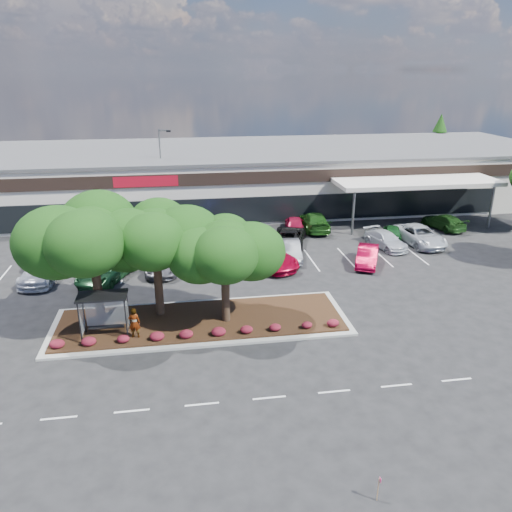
{
  "coord_description": "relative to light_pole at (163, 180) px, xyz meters",
  "views": [
    {
      "loc": [
        -2.88,
        -23.52,
        14.65
      ],
      "look_at": [
        2.07,
        8.29,
        2.6
      ],
      "focal_mm": 35.0,
      "sensor_mm": 36.0,
      "label": 1
    }
  ],
  "objects": [
    {
      "name": "ground",
      "position": [
        4.53,
        -28.03,
        -4.03
      ],
      "size": [
        160.0,
        160.0,
        0.0
      ],
      "primitive_type": "plane",
      "color": "black",
      "rests_on": "ground"
    },
    {
      "name": "retail_store",
      "position": [
        4.6,
        5.87,
        -0.88
      ],
      "size": [
        80.4,
        25.2,
        6.25
      ],
      "color": "silver",
      "rests_on": "ground"
    },
    {
      "name": "landscape_island",
      "position": [
        2.53,
        -24.03,
        -3.91
      ],
      "size": [
        18.0,
        6.0,
        0.26
      ],
      "color": "#A6A6A1",
      "rests_on": "ground"
    },
    {
      "name": "lane_markings",
      "position": [
        4.39,
        -17.61,
        -4.03
      ],
      "size": [
        33.12,
        20.06,
        0.01
      ],
      "color": "silver",
      "rests_on": "ground"
    },
    {
      "name": "shrub_row",
      "position": [
        2.53,
        -26.13,
        -3.52
      ],
      "size": [
        17.0,
        0.8,
        0.5
      ],
      "primitive_type": null,
      "color": "maroon",
      "rests_on": "landscape_island"
    },
    {
      "name": "bus_shelter",
      "position": [
        -2.97,
        -25.08,
        -1.73
      ],
      "size": [
        2.75,
        1.55,
        2.59
      ],
      "color": "black",
      "rests_on": "landscape_island"
    },
    {
      "name": "island_tree_west",
      "position": [
        -3.47,
        -23.53,
        0.17
      ],
      "size": [
        7.2,
        7.2,
        7.89
      ],
      "primitive_type": null,
      "color": "#0F3E0F",
      "rests_on": "landscape_island"
    },
    {
      "name": "island_tree_mid",
      "position": [
        0.03,
        -22.83,
        -0.11
      ],
      "size": [
        6.6,
        6.6,
        7.32
      ],
      "primitive_type": null,
      "color": "#0F3E0F",
      "rests_on": "landscape_island"
    },
    {
      "name": "island_tree_east",
      "position": [
        4.03,
        -24.33,
        -0.52
      ],
      "size": [
        5.8,
        5.8,
        6.5
      ],
      "primitive_type": null,
      "color": "#0F3E0F",
      "rests_on": "landscape_island"
    },
    {
      "name": "conifer_north_east",
      "position": [
        38.53,
        15.97,
        0.47
      ],
      "size": [
        3.96,
        3.96,
        9.0
      ],
      "primitive_type": "cone",
      "color": "#0F3E0F",
      "rests_on": "ground"
    },
    {
      "name": "person_waiting",
      "position": [
        -1.31,
        -25.61,
        -2.86
      ],
      "size": [
        0.72,
        0.53,
        1.82
      ],
      "primitive_type": "imported",
      "rotation": [
        0.0,
        0.0,
        2.99
      ],
      "color": "#594C47",
      "rests_on": "landscape_island"
    },
    {
      "name": "light_pole",
      "position": [
        0.0,
        0.0,
        0.0
      ],
      "size": [
        1.41,
        0.75,
        9.15
      ],
      "rotation": [
        0.0,
        0.0,
        0.31
      ],
      "color": "#A6A6A1",
      "rests_on": "ground"
    },
    {
      "name": "survey_stake",
      "position": [
        8.13,
        -38.57,
        -3.37
      ],
      "size": [
        0.07,
        0.14,
        1.03
      ],
      "color": "#9A7350",
      "rests_on": "ground"
    },
    {
      "name": "car_0",
      "position": [
        -9.31,
        -12.06,
        -3.27
      ],
      "size": [
        2.1,
        4.77,
        1.52
      ],
      "primitive_type": "imported",
      "rotation": [
        0.0,
        0.0,
        -0.11
      ],
      "color": "silver",
      "rests_on": "ground"
    },
    {
      "name": "car_1",
      "position": [
        -8.64,
        -15.31,
        -3.2
      ],
      "size": [
        3.02,
        6.0,
        1.67
      ],
      "primitive_type": "imported",
      "rotation": [
        0.0,
        0.0,
        -0.12
      ],
      "color": "silver",
      "rests_on": "ground"
    },
    {
      "name": "car_2",
      "position": [
        -4.04,
        -16.18,
        -3.24
      ],
      "size": [
        4.6,
        6.28,
        1.59
      ],
      "primitive_type": "imported",
      "rotation": [
        0.0,
        0.0,
        -0.39
      ],
      "color": "#1B4C25",
      "rests_on": "ground"
    },
    {
      "name": "car_3",
      "position": [
        0.03,
        -15.12,
        -3.32
      ],
      "size": [
        2.68,
        5.25,
        1.42
      ],
      "primitive_type": "imported",
      "rotation": [
        0.0,
        0.0,
        -0.06
      ],
      "color": "#58575F",
      "rests_on": "ground"
    },
    {
      "name": "car_4",
      "position": [
        8.43,
        -15.24,
        -3.21
      ],
      "size": [
        4.37,
        6.5,
        1.65
      ],
      "primitive_type": "imported",
      "rotation": [
        0.0,
        0.0,
        0.3
      ],
      "color": "#A10323",
      "rests_on": "ground"
    },
    {
      "name": "car_5",
      "position": [
        10.36,
        -13.94,
        -3.29
      ],
      "size": [
        2.09,
        4.67,
        1.49
      ],
      "primitive_type": "imported",
      "rotation": [
        0.0,
        0.0,
        -0.11
      ],
      "color": "#595B61",
      "rests_on": "ground"
    },
    {
      "name": "car_6",
      "position": [
        16.15,
        -16.15,
        -3.29
      ],
      "size": [
        3.29,
        4.73,
        1.48
      ],
      "primitive_type": "imported",
      "rotation": [
        0.0,
        0.0,
        -0.43
      ],
      "color": "maroon",
      "rests_on": "ground"
    },
    {
      "name": "car_7",
      "position": [
        19.22,
        -12.5,
        -3.35
      ],
      "size": [
        3.01,
        5.07,
        1.38
      ],
      "primitive_type": "imported",
      "rotation": [
        0.0,
        0.0,
        0.24
      ],
      "color": "silver",
      "rests_on": "ground"
    },
    {
      "name": "car_8",
      "position": [
        22.56,
        -12.09,
        -3.22
      ],
      "size": [
        3.39,
        6.14,
        1.63
      ],
      "primitive_type": "imported",
      "rotation": [
        0.0,
        0.0,
        0.12
      ],
      "color": "silver",
      "rests_on": "ground"
    },
    {
      "name": "car_9",
      "position": [
        -5.5,
        -8.65,
        -3.34
      ],
      "size": [
        2.23,
        4.39,
        1.38
      ],
      "primitive_type": "imported",
      "rotation": [
        0.0,
        0.0,
        3.33
      ],
      "color": "silver",
      "rests_on": "ground"
    },
    {
      "name": "car_11",
      "position": [
        2.63,
        -7.0,
        -3.37
      ],
      "size": [
        1.94,
        4.19,
        1.33
      ],
      "primitive_type": "imported",
      "rotation": [
        0.0,
        0.0,
        3.01
      ],
      "color": "navy",
      "rests_on": "ground"
    },
    {
      "name": "car_12",
      "position": [
        4.84,
        -9.41,
        -3.29
      ],
      "size": [
        3.25,
        4.75,
        1.48
      ],
      "primitive_type": "imported",
      "rotation": [
        0.0,
        0.0,
        3.56
      ],
      "color": "#110E5B",
      "rests_on": "ground"
    },
    {
      "name": "car_13",
      "position": [
        11.08,
        -10.32,
        -3.25
      ],
      "size": [
        4.19,
        6.19,
        1.58
      ],
      "primitive_type": "imported",
      "rotation": [
        0.0,
        0.0,
        2.84
      ],
      "color": "black",
      "rests_on": "ground"
    },
    {
      "name": "car_14",
      "position": [
        12.42,
        -6.52,
        -3.3
      ],
      "size": [
        2.45,
        4.52,
        1.46
      ],
      "primitive_type": "imported",
      "rotation": [
        0.0,
        0.0,
        2.96
      ],
      "color": "maroon",
      "rests_on": "ground"
    },
    {
      "name": "car_15",
      "position": [
        14.43,
        -6.43,
        -3.2
      ],
      "size": [
        2.73,
        5.89,
        1.67
      ],
      "primitive_type": "imported",
      "rotation": [
        0.0,
        0.0,
        3.07
      ],
      "color": "#1A4713",
      "rests_on": "ground"
    },
    {
      "name": "car_16",
      "position": [
        20.75,
        -10.34,
        -3.35
      ],
      "size": [
        2.95,
        4.3,
        1.36
      ],
      "primitive_type": "imported",
      "rotation": [
        0.0,
        0.0,
        2.77
      ],
      "color": "#154C1E",
      "rests_on": "ground"
    },
    {
      "name": "car_17",
      "position": [
        26.99,
        -8.08,
        -3.32
      ],
      "size": [
        3.1,
        5.23,
        1.42
      ],
      "primitive_type": "imported",
      "rotation": [
        0.0,
        0.0,
        3.38
      ],
      "color": "#21501A",
      "rests_on": "ground"
    }
  ]
}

